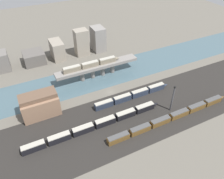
{
  "coord_description": "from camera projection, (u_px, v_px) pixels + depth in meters",
  "views": [
    {
      "loc": [
        -46.28,
        -95.68,
        85.04
      ],
      "look_at": [
        0.0,
        -2.09,
        3.52
      ],
      "focal_mm": 35.0,
      "sensor_mm": 36.0,
      "label": 1
    }
  ],
  "objects": [
    {
      "name": "ground_plane",
      "position": [
        111.0,
        92.0,
        136.1
      ],
      "size": [
        400.0,
        400.0,
        0.0
      ],
      "primitive_type": "plane",
      "color": "#666056"
    },
    {
      "name": "railbed_yard",
      "position": [
        130.0,
        117.0,
        119.15
      ],
      "size": [
        280.0,
        42.0,
        0.01
      ],
      "primitive_type": "cube",
      "color": "#282623",
      "rests_on": "ground"
    },
    {
      "name": "river_water",
      "position": [
        98.0,
        76.0,
        150.11
      ],
      "size": [
        320.0,
        29.65,
        0.01
      ],
      "primitive_type": "cube",
      "color": "#47606B",
      "rests_on": "ground"
    },
    {
      "name": "bridge",
      "position": [
        98.0,
        68.0,
        145.91
      ],
      "size": [
        57.29,
        7.04,
        8.81
      ],
      "color": "gray",
      "rests_on": "ground"
    },
    {
      "name": "train_on_bridge",
      "position": [
        92.0,
        64.0,
        142.37
      ],
      "size": [
        40.1,
        2.95,
        3.53
      ],
      "color": "gray",
      "rests_on": "bridge"
    },
    {
      "name": "train_yard_near",
      "position": [
        172.0,
        117.0,
        116.75
      ],
      "size": [
        77.36,
        3.03,
        3.45
      ],
      "color": "brown",
      "rests_on": "ground"
    },
    {
      "name": "train_yard_mid",
      "position": [
        97.0,
        125.0,
        112.0
      ],
      "size": [
        75.94,
        3.14,
        3.82
      ],
      "color": "black",
      "rests_on": "ground"
    },
    {
      "name": "train_yard_far",
      "position": [
        133.0,
        95.0,
        130.59
      ],
      "size": [
        50.67,
        2.85,
        4.06
      ],
      "color": "#2D384C",
      "rests_on": "ground"
    },
    {
      "name": "warehouse_building",
      "position": [
        40.0,
        105.0,
        117.33
      ],
      "size": [
        19.63,
        11.8,
        13.55
      ],
      "color": "#937056",
      "rests_on": "ground"
    },
    {
      "name": "signal_tower",
      "position": [
        172.0,
        99.0,
        118.38
      ],
      "size": [
        1.0,
        0.9,
        16.64
      ],
      "color": "#4C4C51",
      "rests_on": "ground"
    },
    {
      "name": "city_block_left",
      "position": [
        34.0,
        57.0,
        161.6
      ],
      "size": [
        14.92,
        14.68,
        8.7
      ],
      "primitive_type": "cube",
      "color": "#605B56",
      "rests_on": "ground"
    },
    {
      "name": "city_block_center",
      "position": [
        57.0,
        50.0,
        165.63
      ],
      "size": [
        8.57,
        15.43,
        13.75
      ],
      "primitive_type": "cube",
      "color": "gray",
      "rests_on": "ground"
    },
    {
      "name": "city_block_right",
      "position": [
        82.0,
        43.0,
        168.12
      ],
      "size": [
        10.08,
        8.13,
        20.34
      ],
      "primitive_type": "cube",
      "color": "gray",
      "rests_on": "ground"
    },
    {
      "name": "city_block_far_right",
      "position": [
        98.0,
        39.0,
        174.4
      ],
      "size": [
        9.17,
        12.25,
        19.18
      ],
      "primitive_type": "cube",
      "color": "gray",
      "rests_on": "ground"
    }
  ]
}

